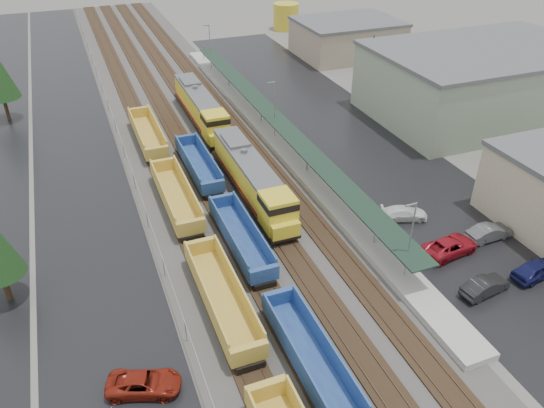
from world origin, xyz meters
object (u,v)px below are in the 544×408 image
(storage_tank, at_px, (286,16))
(parked_car_east_d, at_px, (536,269))
(well_string_yellow, at_px, (222,298))
(parked_car_east_a, at_px, (485,286))
(parked_car_east_b, at_px, (450,246))
(parked_car_east_e, at_px, (489,232))
(parked_car_east_c, at_px, (404,213))
(locomotive_lead, at_px, (253,179))
(well_string_blue, at_px, (310,358))
(parked_car_west_c, at_px, (144,383))
(locomotive_trail, at_px, (201,108))

(storage_tank, distance_m, parked_car_east_d, 86.50)
(well_string_yellow, xyz_separation_m, parked_car_east_a, (20.88, -6.13, -0.48))
(parked_car_east_b, bearing_deg, well_string_yellow, 81.22)
(storage_tank, xyz_separation_m, parked_car_east_e, (-12.24, -79.64, -1.97))
(parked_car_east_b, height_order, parked_car_east_c, parked_car_east_b)
(parked_car_east_b, bearing_deg, parked_car_east_a, 165.38)
(locomotive_lead, relative_size, parked_car_east_e, 4.33)
(locomotive_lead, distance_m, parked_car_east_a, 24.81)
(well_string_blue, distance_m, parked_car_east_a, 17.00)
(parked_car_east_a, bearing_deg, parked_car_east_e, -50.83)
(well_string_blue, relative_size, parked_car_east_b, 13.39)
(well_string_yellow, distance_m, parked_car_east_a, 21.77)
(parked_car_east_c, bearing_deg, parked_car_west_c, 130.40)
(parked_car_east_e, bearing_deg, well_string_yellow, 88.21)
(locomotive_lead, height_order, parked_car_west_c, locomotive_lead)
(locomotive_trail, xyz_separation_m, parked_car_west_c, (-15.21, -41.64, -1.72))
(well_string_yellow, xyz_separation_m, parked_car_east_e, (26.48, -0.07, -0.46))
(parked_car_west_c, height_order, parked_car_east_e, parked_car_east_e)
(well_string_yellow, distance_m, parked_car_east_b, 21.61)
(parked_car_east_a, distance_m, parked_car_east_c, 11.94)
(well_string_blue, xyz_separation_m, parked_car_east_d, (22.42, 2.06, -0.35))
(parked_car_east_d, xyz_separation_m, parked_car_east_e, (0.06, 5.96, -0.05))
(locomotive_lead, relative_size, well_string_yellow, 0.25)
(well_string_yellow, height_order, parked_car_west_c, well_string_yellow)
(storage_tank, bearing_deg, locomotive_trail, -125.19)
(well_string_blue, xyz_separation_m, parked_car_east_c, (16.87, 13.90, -0.47))
(well_string_yellow, bearing_deg, locomotive_trail, 77.47)
(storage_tank, height_order, parked_car_east_a, storage_tank)
(parked_car_east_d, bearing_deg, well_string_yellow, 69.37)
(parked_car_east_b, distance_m, parked_car_east_c, 6.39)
(locomotive_trail, distance_m, well_string_blue, 44.29)
(well_string_blue, bearing_deg, parked_car_west_c, 167.66)
(parked_car_east_b, bearing_deg, parked_car_east_c, -0.78)
(locomotive_lead, height_order, locomotive_trail, same)
(well_string_yellow, relative_size, parked_car_east_c, 16.91)
(storage_tank, distance_m, parked_car_east_e, 80.60)
(parked_car_east_a, bearing_deg, well_string_yellow, 65.50)
(locomotive_trail, distance_m, well_string_yellow, 36.90)
(parked_car_east_a, bearing_deg, parked_car_east_d, -97.04)
(parked_car_east_e, bearing_deg, parked_car_east_b, 93.87)
(parked_car_east_d, bearing_deg, locomotive_trail, 15.89)
(locomotive_lead, distance_m, parked_car_west_c, 25.70)
(parked_car_east_c, height_order, parked_car_east_d, parked_car_east_d)
(storage_tank, height_order, parked_car_east_d, storage_tank)
(well_string_yellow, height_order, storage_tank, storage_tank)
(storage_tank, bearing_deg, parked_car_west_c, -118.33)
(parked_car_east_b, bearing_deg, parked_car_east_e, -91.84)
(locomotive_trail, bearing_deg, parked_car_east_a, -73.00)
(locomotive_lead, distance_m, locomotive_trail, 21.00)
(well_string_yellow, bearing_deg, parked_car_east_e, -0.15)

